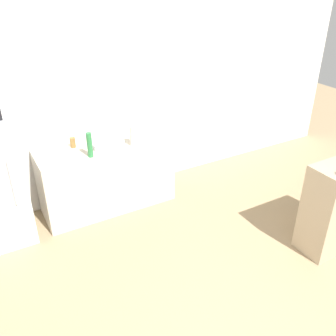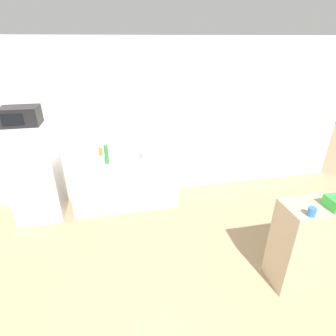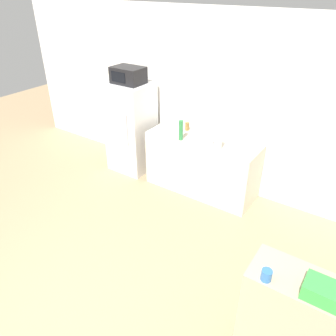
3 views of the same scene
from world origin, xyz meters
name	(u,v)px [view 3 (image 3 of 3)]	position (x,y,z in m)	size (l,w,h in m)	color
wall_back	(223,105)	(0.00, 3.34, 1.30)	(8.00, 0.06, 2.60)	white
refrigerator	(131,128)	(-1.43, 2.93, 0.74)	(0.66, 0.64, 1.49)	silver
microwave	(128,75)	(-1.43, 2.93, 1.61)	(0.49, 0.35, 0.25)	black
counter	(202,165)	(-0.10, 2.97, 0.44)	(1.67, 0.61, 0.88)	beige
sink_basin	(206,137)	(-0.07, 2.99, 0.91)	(0.38, 0.29, 0.06)	#9EA3A8
bottle_tall	(181,130)	(-0.35, 2.75, 1.03)	(0.06, 0.06, 0.30)	#2D7F42
bottle_short	(187,126)	(-0.45, 3.10, 0.95)	(0.06, 0.06, 0.12)	olive
shelf_cabinet	(298,330)	(1.86, 0.98, 0.52)	(0.88, 0.40, 1.04)	tan
basket	(326,293)	(1.96, 0.90, 1.10)	(0.29, 0.19, 0.12)	green
jar	(266,275)	(1.57, 0.84, 1.08)	(0.08, 0.08, 0.09)	#336BB2
paper_towel_roll	(218,141)	(0.23, 2.78, 1.01)	(0.11, 0.11, 0.25)	white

